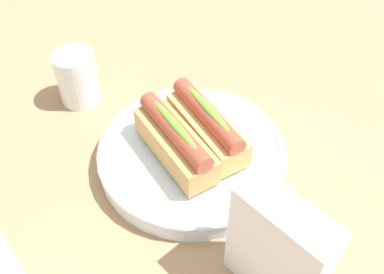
{
  "coord_description": "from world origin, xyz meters",
  "views": [
    {
      "loc": [
        -0.26,
        0.35,
        0.5
      ],
      "look_at": [
        0.01,
        0.01,
        0.05
      ],
      "focal_mm": 41.22,
      "sensor_mm": 36.0,
      "label": 1
    }
  ],
  "objects_px": {
    "serving_bowl": "(192,154)",
    "hotdog_front": "(208,125)",
    "hotdog_back": "(175,141)",
    "water_glass": "(78,79)",
    "napkin_box": "(278,251)"
  },
  "relations": [
    {
      "from": "serving_bowl",
      "to": "hotdog_front",
      "type": "bearing_deg",
      "value": -108.73
    },
    {
      "from": "hotdog_back",
      "to": "water_glass",
      "type": "bearing_deg",
      "value": -5.96
    },
    {
      "from": "hotdog_front",
      "to": "napkin_box",
      "type": "xyz_separation_m",
      "value": [
        -0.18,
        0.12,
        0.01
      ]
    },
    {
      "from": "serving_bowl",
      "to": "hotdog_front",
      "type": "distance_m",
      "value": 0.05
    },
    {
      "from": "napkin_box",
      "to": "hotdog_back",
      "type": "bearing_deg",
      "value": -9.66
    },
    {
      "from": "hotdog_front",
      "to": "water_glass",
      "type": "xyz_separation_m",
      "value": [
        0.25,
        0.03,
        -0.02
      ]
    },
    {
      "from": "serving_bowl",
      "to": "water_glass",
      "type": "distance_m",
      "value": 0.24
    },
    {
      "from": "serving_bowl",
      "to": "napkin_box",
      "type": "relative_size",
      "value": 1.83
    },
    {
      "from": "serving_bowl",
      "to": "hotdog_front",
      "type": "xyz_separation_m",
      "value": [
        -0.01,
        -0.03,
        0.04
      ]
    },
    {
      "from": "hotdog_back",
      "to": "napkin_box",
      "type": "distance_m",
      "value": 0.21
    },
    {
      "from": "water_glass",
      "to": "serving_bowl",
      "type": "bearing_deg",
      "value": -179.5
    },
    {
      "from": "hotdog_front",
      "to": "serving_bowl",
      "type": "bearing_deg",
      "value": 71.27
    },
    {
      "from": "serving_bowl",
      "to": "water_glass",
      "type": "bearing_deg",
      "value": 0.5
    },
    {
      "from": "serving_bowl",
      "to": "hotdog_front",
      "type": "height_order",
      "value": "hotdog_front"
    },
    {
      "from": "hotdog_front",
      "to": "hotdog_back",
      "type": "height_order",
      "value": "same"
    }
  ]
}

